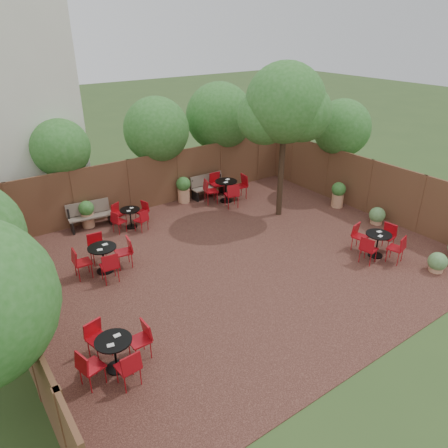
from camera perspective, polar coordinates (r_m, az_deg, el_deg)
ground at (r=12.62m, az=1.51°, el=-4.84°), size 80.00×80.00×0.00m
courtyard_paving at (r=12.62m, az=1.51°, el=-4.80°), size 12.00×10.00×0.02m
fence_back at (r=16.09m, az=-9.24°, el=5.72°), size 12.00×0.08×2.00m
fence_left at (r=10.23m, az=-26.84°, el=-9.44°), size 0.08×10.00×2.00m
fence_right at (r=16.20m, az=18.86°, el=4.78°), size 0.08×10.00×2.00m
overhang_foliage at (r=13.10m, az=-9.97°, el=8.97°), size 15.69×10.97×2.77m
courtyard_tree at (r=14.48m, az=8.19°, el=15.14°), size 2.78×2.68×5.28m
park_bench_left at (r=15.05m, az=-17.58°, el=1.22°), size 1.48×0.62×0.89m
park_bench_right at (r=16.94m, az=-2.14°, el=5.21°), size 1.46×0.48×0.90m
bistro_tables at (r=12.97m, az=-3.05°, el=-1.66°), size 9.67×7.71×0.96m
planters at (r=14.92m, az=-8.77°, el=2.26°), size 11.70×4.31×1.01m
low_shrubs at (r=14.39m, az=25.29°, el=-2.03°), size 1.79×3.46×0.64m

